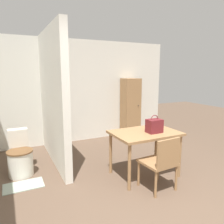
# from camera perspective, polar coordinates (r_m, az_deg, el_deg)

# --- Properties ---
(wall_back) EXTENTS (5.10, 0.12, 2.50)m
(wall_back) POSITION_cam_1_polar(r_m,az_deg,el_deg) (5.50, -9.84, 5.30)
(wall_back) COLOR silver
(wall_back) RESTS_ON ground_plane
(partition_wall) EXTENTS (0.12, 2.07, 2.50)m
(partition_wall) POSITION_cam_1_polar(r_m,az_deg,el_deg) (4.26, -15.27, 3.63)
(partition_wall) COLOR silver
(partition_wall) RESTS_ON ground_plane
(dining_table) EXTENTS (1.08, 0.75, 0.76)m
(dining_table) POSITION_cam_1_polar(r_m,az_deg,el_deg) (3.67, 8.61, -6.47)
(dining_table) COLOR #997047
(dining_table) RESTS_ON ground_plane
(wooden_chair) EXTENTS (0.48, 0.48, 0.82)m
(wooden_chair) POSITION_cam_1_polar(r_m,az_deg,el_deg) (3.32, 12.68, -12.43)
(wooden_chair) COLOR #997047
(wooden_chair) RESTS_ON ground_plane
(toilet) EXTENTS (0.42, 0.57, 0.74)m
(toilet) POSITION_cam_1_polar(r_m,az_deg,el_deg) (4.09, -22.88, -10.86)
(toilet) COLOR silver
(toilet) RESTS_ON ground_plane
(handbag) EXTENTS (0.24, 0.18, 0.29)m
(handbag) POSITION_cam_1_polar(r_m,az_deg,el_deg) (3.61, 10.98, -3.56)
(handbag) COLOR maroon
(handbag) RESTS_ON dining_table
(wooden_cabinet) EXTENTS (0.44, 0.41, 1.56)m
(wooden_cabinet) POSITION_cam_1_polar(r_m,az_deg,el_deg) (5.89, 4.84, 1.15)
(wooden_cabinet) COLOR #997047
(wooden_cabinet) RESTS_ON ground_plane
(bath_mat) EXTENTS (0.59, 0.34, 0.01)m
(bath_mat) POSITION_cam_1_polar(r_m,az_deg,el_deg) (3.79, -22.10, -17.39)
(bath_mat) COLOR #99A899
(bath_mat) RESTS_ON ground_plane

